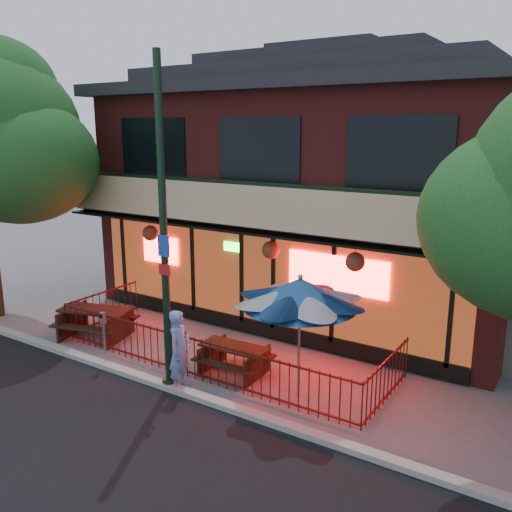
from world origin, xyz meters
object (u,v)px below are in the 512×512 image
at_px(street_light, 164,246).
at_px(pedestrian, 180,351).
at_px(parking_meter_near, 104,330).
at_px(picnic_table_right, 234,355).
at_px(picnic_table_left, 96,319).
at_px(patio_umbrella, 300,293).

bearing_deg(street_light, pedestrian, 10.85).
bearing_deg(parking_meter_near, picnic_table_right, 25.06).
relative_size(picnic_table_left, pedestrian, 1.24).
distance_m(picnic_table_left, pedestrian, 4.03).
height_order(picnic_table_right, parking_meter_near, parking_meter_near).
bearing_deg(picnic_table_left, picnic_table_right, 2.86).
bearing_deg(picnic_table_right, street_light, -121.09).
xyz_separation_m(street_light, picnic_table_left, (-3.60, 1.10, -2.62)).
bearing_deg(patio_umbrella, picnic_table_right, 175.01).
xyz_separation_m(street_light, patio_umbrella, (2.55, 1.17, -0.87)).
bearing_deg(picnic_table_left, street_light, -17.02).
bearing_deg(patio_umbrella, street_light, -155.38).
relative_size(picnic_table_left, parking_meter_near, 1.68).
bearing_deg(street_light, parking_meter_near, 179.93).
height_order(picnic_table_left, pedestrian, pedestrian).
height_order(picnic_table_left, patio_umbrella, patio_umbrella).
height_order(street_light, pedestrian, street_light).
bearing_deg(street_light, picnic_table_left, 162.98).
xyz_separation_m(patio_umbrella, parking_meter_near, (-4.58, -1.17, -1.38)).
height_order(picnic_table_left, picnic_table_right, picnic_table_left).
relative_size(pedestrian, parking_meter_near, 1.35).
bearing_deg(pedestrian, picnic_table_right, -32.69).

